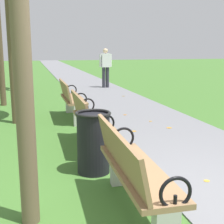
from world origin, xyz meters
The scene contains 8 objects.
ground_plane centered at (0.00, 0.00, 0.00)m, with size 80.00×80.00×0.00m, color #42722D.
paved_walkway centered at (1.16, 18.00, 0.01)m, with size 2.33×44.00×0.02m, color slate.
park_bench_1 centered at (-0.50, -0.04, 0.49)m, with size 0.52×1.61×0.90m.
park_bench_2 centered at (-0.50, 2.27, 0.49)m, with size 0.49×1.60×0.90m.
park_bench_3 centered at (-0.50, 4.55, 0.49)m, with size 0.47×1.60×0.90m.
pedestrian_walking centered at (1.67, 10.04, 0.93)m, with size 0.53×0.23×1.62m.
trash_bin centered at (-0.65, 1.17, 0.42)m, with size 0.48×0.48×0.84m.
scattered_leaves centered at (0.60, 1.94, 0.02)m, with size 3.94×9.43×0.02m.
Camera 1 is at (-1.45, -2.82, 1.67)m, focal length 50.50 mm.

